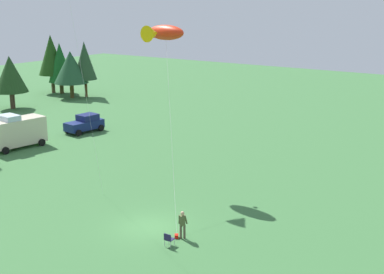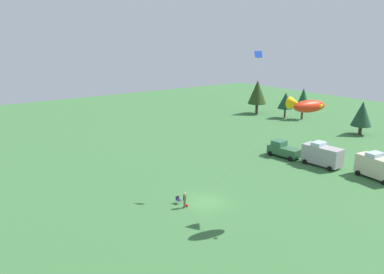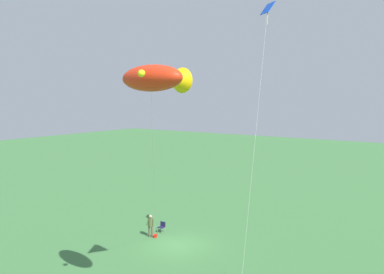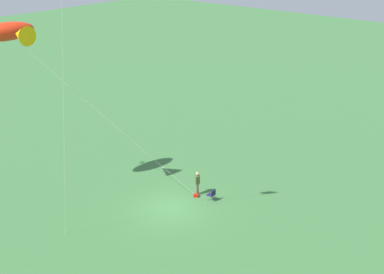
% 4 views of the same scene
% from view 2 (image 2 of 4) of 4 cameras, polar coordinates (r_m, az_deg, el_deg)
% --- Properties ---
extents(ground_plane, '(160.00, 160.00, 0.00)m').
position_cam_2_polar(ground_plane, '(42.02, 2.08, -9.86)').
color(ground_plane, '#3A6F3A').
extents(person_kite_flyer, '(0.49, 0.51, 1.74)m').
position_cam_2_polar(person_kite_flyer, '(40.26, -1.14, -9.42)').
color(person_kite_flyer, brown).
rests_on(person_kite_flyer, ground).
extents(folding_chair, '(0.51, 0.51, 0.82)m').
position_cam_2_polar(folding_chair, '(41.51, -2.14, -9.45)').
color(folding_chair, '#1F1B42').
rests_on(folding_chair, ground).
extents(backpack_on_grass, '(0.39, 0.36, 0.22)m').
position_cam_2_polar(backpack_on_grass, '(40.94, -0.85, -10.39)').
color(backpack_on_grass, red).
rests_on(backpack_on_grass, ground).
extents(truck_green_flatbed, '(5.18, 2.82, 2.34)m').
position_cam_2_polar(truck_green_flatbed, '(58.50, 13.73, -1.88)').
color(truck_green_flatbed, '#32603C').
rests_on(truck_green_flatbed, ground).
extents(van_motorhome_grey, '(5.55, 2.93, 3.34)m').
position_cam_2_polar(van_motorhome_grey, '(55.78, 19.20, -2.54)').
color(van_motorhome_grey, '#A09B9D').
rests_on(van_motorhome_grey, ground).
extents(van_camper_beige, '(5.63, 3.14, 3.34)m').
position_cam_2_polar(van_camper_beige, '(53.52, 26.46, -4.04)').
color(van_camper_beige, beige).
rests_on(van_camper_beige, ground).
extents(kite_large_fish, '(10.29, 9.52, 12.10)m').
position_cam_2_polar(kite_large_fish, '(36.45, 16.93, 4.61)').
color(kite_large_fish, red).
rests_on(kite_large_fish, ground).
extents(kite_diamond_blue, '(2.77, 0.98, 16.17)m').
position_cam_2_polar(kite_diamond_blue, '(42.41, 10.13, 11.24)').
color(kite_diamond_blue, blue).
rests_on(kite_diamond_blue, ground).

